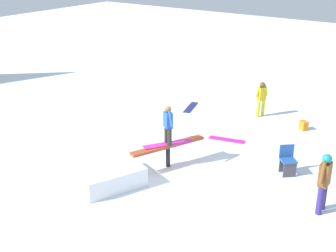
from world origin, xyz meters
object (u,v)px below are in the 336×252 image
loose_snowboard_navy (191,107)px  backpack_on_snow (304,125)px  loose_snowboard_magenta (227,140)px  rail_feature (168,148)px  folding_chair (288,161)px  bystander_brown (324,180)px  bystander_yellow (261,97)px  main_rider_on_rail (168,126)px

loose_snowboard_navy → backpack_on_snow: (0.35, -4.72, 0.16)m
loose_snowboard_magenta → rail_feature: bearing=67.3°
loose_snowboard_magenta → folding_chair: bearing=143.1°
bystander_brown → folding_chair: bystander_brown is taller
bystander_brown → backpack_on_snow: size_ratio=4.77×
bystander_yellow → loose_snowboard_navy: size_ratio=1.04×
bystander_yellow → folding_chair: size_ratio=1.60×
bystander_brown → loose_snowboard_navy: 8.61m
folding_chair → main_rider_on_rail: bearing=165.3°
loose_snowboard_navy → rail_feature: bearing=-171.7°
bystander_yellow → backpack_on_snow: size_ratio=4.13×
folding_chair → backpack_on_snow: 3.77m
bystander_brown → folding_chair: (1.49, 1.52, -0.49)m
rail_feature → bystander_yellow: size_ratio=1.74×
rail_feature → bystander_brown: bystander_brown is taller
folding_chair → backpack_on_snow: folding_chair is taller
loose_snowboard_navy → backpack_on_snow: 4.73m
rail_feature → loose_snowboard_magenta: 2.97m
loose_snowboard_magenta → folding_chair: 2.96m
rail_feature → bystander_brown: size_ratio=1.51×
rail_feature → bystander_yellow: bystander_yellow is taller
loose_snowboard_navy → loose_snowboard_magenta: size_ratio=1.06×
backpack_on_snow → bystander_brown: bearing=149.3°
main_rider_on_rail → folding_chair: (1.67, -3.17, -0.91)m
bystander_brown → loose_snowboard_magenta: 5.07m
folding_chair → bystander_yellow: bearing=81.8°
rail_feature → loose_snowboard_magenta: bearing=11.9°
backpack_on_snow → rail_feature: bearing=101.1°
loose_snowboard_magenta → backpack_on_snow: bearing=-139.4°
main_rider_on_rail → loose_snowboard_magenta: bearing=23.1°
rail_feature → folding_chair: bearing=-40.6°
loose_snowboard_magenta → main_rider_on_rail: bearing=67.3°
main_rider_on_rail → bystander_brown: main_rider_on_rail is taller
main_rider_on_rail → loose_snowboard_magenta: main_rider_on_rail is taller
bystander_brown → loose_snowboard_magenta: (2.69, 4.20, -0.90)m
bystander_yellow → folding_chair: (-4.06, -2.77, -0.37)m
rail_feature → main_rider_on_rail: 0.69m
main_rider_on_rail → bystander_yellow: main_rider_on_rail is taller
main_rider_on_rail → loose_snowboard_magenta: (2.86, -0.49, -1.31)m
bystander_brown → backpack_on_snow: bearing=-156.6°
main_rider_on_rail → bystander_yellow: size_ratio=1.04×
main_rider_on_rail → loose_snowboard_navy: size_ratio=1.08×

